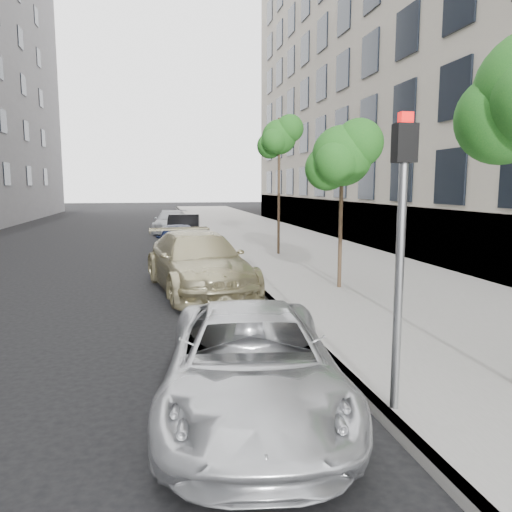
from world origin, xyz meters
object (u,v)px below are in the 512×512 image
object	(u,v)px
signal_pole	(401,230)
minivan	(251,363)
tree_far	(280,137)
suv	(198,262)
sedan_black	(184,229)
sedan_blue	(177,240)
tree_mid	(343,156)
sedan_rear	(171,222)

from	to	relation	value
signal_pole	minivan	world-z (taller)	signal_pole
tree_far	suv	distance (m)	7.65
sedan_black	minivan	bearing A→B (deg)	-85.22
signal_pole	sedan_blue	size ratio (longest dim) A/B	0.87
suv	sedan_blue	xyz separation A→B (m)	(-0.27, 6.33, -0.11)
sedan_black	tree_far	bearing A→B (deg)	-52.44
signal_pole	tree_far	bearing A→B (deg)	83.27
tree_mid	minivan	world-z (taller)	tree_mid
minivan	sedan_rear	distance (m)	23.79
signal_pole	tree_mid	bearing A→B (deg)	75.71
tree_mid	sedan_blue	bearing A→B (deg)	118.02
tree_mid	tree_far	world-z (taller)	tree_far
tree_far	minivan	world-z (taller)	tree_far
tree_mid	suv	size ratio (longest dim) A/B	0.80
tree_mid	minivan	bearing A→B (deg)	-119.36
suv	sedan_black	xyz separation A→B (m)	(0.23, 10.94, -0.08)
minivan	suv	size ratio (longest dim) A/B	0.84
sedan_black	signal_pole	bearing A→B (deg)	-80.27
signal_pole	suv	xyz separation A→B (m)	(-1.63, 7.67, -1.47)
sedan_black	sedan_rear	xyz separation A→B (m)	(-0.41, 5.72, -0.04)
minivan	sedan_black	distance (m)	18.08
tree_far	tree_mid	bearing A→B (deg)	-90.00
tree_far	minivan	size ratio (longest dim) A/B	1.18
sedan_black	suv	bearing A→B (deg)	-85.80
signal_pole	sedan_rear	world-z (taller)	signal_pole
sedan_rear	suv	bearing A→B (deg)	-81.77
sedan_rear	sedan_black	bearing A→B (deg)	-78.24
tree_far	minivan	bearing A→B (deg)	-105.45
tree_far	sedan_blue	world-z (taller)	tree_far
tree_mid	signal_pole	xyz separation A→B (m)	(-1.93, -6.81, -1.23)
sedan_blue	sedan_black	xyz separation A→B (m)	(0.50, 4.61, 0.03)
minivan	suv	world-z (taller)	suv
tree_mid	suv	world-z (taller)	tree_mid
tree_far	signal_pole	xyz separation A→B (m)	(-1.93, -13.31, -2.28)
suv	sedan_rear	distance (m)	16.66
tree_far	minivan	distance (m)	13.82
signal_pole	sedan_blue	world-z (taller)	signal_pole
tree_far	sedan_blue	xyz separation A→B (m)	(-3.83, 0.69, -3.85)
sedan_rear	sedan_blue	bearing A→B (deg)	-82.87
suv	sedan_blue	distance (m)	6.34
tree_far	sedan_blue	distance (m)	5.48
sedan_black	sedan_rear	size ratio (longest dim) A/B	0.94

